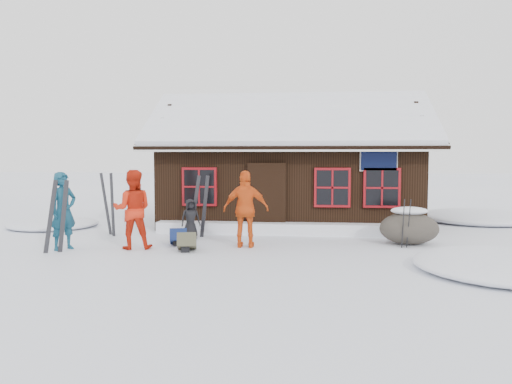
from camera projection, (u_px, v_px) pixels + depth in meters
ground at (222, 247)px, 12.33m from camera, size 120.00×120.00×0.00m
mountain_hut at (290, 176)px, 17.00m from camera, size 8.90×6.09×4.42m
snow_drift at (287, 228)px, 14.39m from camera, size 7.60×0.60×0.35m
snow_mounds at (291, 236)px, 14.01m from camera, size 20.60×13.20×0.48m
skier_teal at (63, 211)px, 11.95m from camera, size 0.72×0.81×1.87m
skier_orange_left at (133, 209)px, 12.06m from camera, size 1.09×0.94×1.92m
skier_orange_right at (246, 209)px, 12.24m from camera, size 1.13×0.50×1.90m
skier_crouched at (190, 219)px, 13.62m from camera, size 0.63×0.55×1.09m
boulder at (409, 227)px, 12.71m from camera, size 1.49×1.11×0.86m
ski_pair_left at (57, 217)px, 11.58m from camera, size 0.63×0.21×1.75m
ski_pair_mid at (109, 205)px, 14.23m from camera, size 0.57×0.36×1.83m
ski_pair_right at (200, 207)px, 13.81m from camera, size 0.63×0.20×1.78m
ski_poles at (406, 224)px, 12.21m from camera, size 0.22×0.11×1.24m
backpack_blue at (178, 239)px, 12.63m from camera, size 0.55×0.65×0.30m
backpack_olive at (187, 244)px, 11.80m from camera, size 0.56×0.67×0.32m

